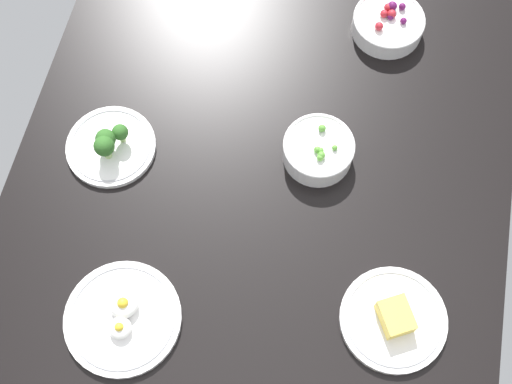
{
  "coord_description": "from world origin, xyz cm",
  "views": [
    {
      "loc": [
        50.85,
        10.73,
        129.04
      ],
      "look_at": [
        0.0,
        0.0,
        6.0
      ],
      "focal_mm": 47.38,
      "sensor_mm": 36.0,
      "label": 1
    }
  ],
  "objects_px": {
    "plate_eggs": "(123,317)",
    "plate_cheese": "(394,319)",
    "bowl_berries": "(388,24)",
    "plate_broccoli": "(110,145)",
    "bowl_peas": "(318,150)"
  },
  "relations": [
    {
      "from": "plate_broccoli",
      "to": "plate_eggs",
      "type": "bearing_deg",
      "value": 20.16
    },
    {
      "from": "plate_broccoli",
      "to": "bowl_berries",
      "type": "bearing_deg",
      "value": 128.61
    },
    {
      "from": "bowl_peas",
      "to": "bowl_berries",
      "type": "bearing_deg",
      "value": 164.03
    },
    {
      "from": "plate_eggs",
      "to": "bowl_peas",
      "type": "height_order",
      "value": "bowl_peas"
    },
    {
      "from": "bowl_berries",
      "to": "bowl_peas",
      "type": "bearing_deg",
      "value": -15.97
    },
    {
      "from": "plate_cheese",
      "to": "bowl_peas",
      "type": "distance_m",
      "value": 0.36
    },
    {
      "from": "bowl_berries",
      "to": "plate_broccoli",
      "type": "distance_m",
      "value": 0.66
    },
    {
      "from": "plate_eggs",
      "to": "plate_cheese",
      "type": "xyz_separation_m",
      "value": [
        -0.1,
        0.49,
        0.0
      ]
    },
    {
      "from": "plate_eggs",
      "to": "bowl_peas",
      "type": "relative_size",
      "value": 1.51
    },
    {
      "from": "plate_cheese",
      "to": "plate_broccoli",
      "type": "distance_m",
      "value": 0.66
    },
    {
      "from": "plate_eggs",
      "to": "bowl_berries",
      "type": "relative_size",
      "value": 1.38
    },
    {
      "from": "plate_broccoli",
      "to": "plate_cheese",
      "type": "bearing_deg",
      "value": 69.09
    },
    {
      "from": "plate_eggs",
      "to": "bowl_berries",
      "type": "height_order",
      "value": "bowl_berries"
    },
    {
      "from": "plate_cheese",
      "to": "bowl_peas",
      "type": "bearing_deg",
      "value": -147.36
    },
    {
      "from": "bowl_berries",
      "to": "plate_cheese",
      "type": "distance_m",
      "value": 0.65
    }
  ]
}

